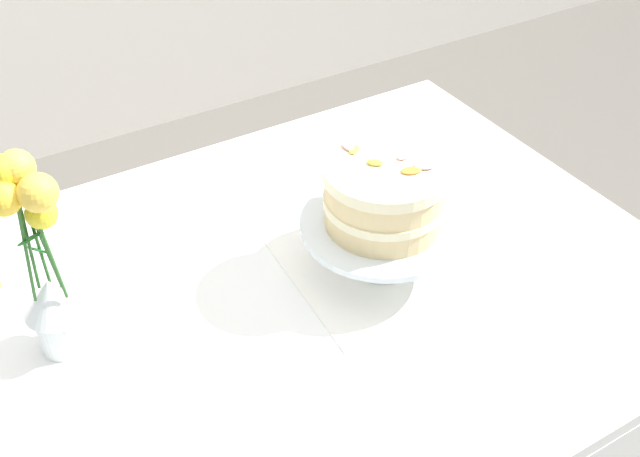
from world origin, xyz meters
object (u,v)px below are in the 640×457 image
at_px(dining_table, 288,340).
at_px(layer_cake, 385,194).
at_px(flower_vase, 43,265).
at_px(cake_stand, 382,230).

xyz_separation_m(dining_table, layer_cake, (0.19, -0.00, 0.25)).
relative_size(layer_cake, flower_vase, 0.59).
height_order(layer_cake, flower_vase, flower_vase).
distance_m(dining_table, layer_cake, 0.32).
distance_m(dining_table, cake_stand, 0.26).
distance_m(layer_cake, flower_vase, 0.55).
bearing_deg(dining_table, cake_stand, -0.28).
xyz_separation_m(cake_stand, flower_vase, (-0.54, 0.10, 0.09)).
relative_size(dining_table, cake_stand, 4.83).
bearing_deg(cake_stand, flower_vase, 169.76).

